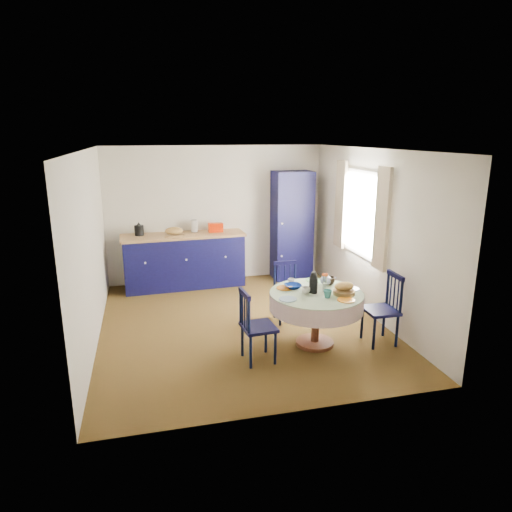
{
  "coord_description": "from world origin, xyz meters",
  "views": [
    {
      "loc": [
        -1.27,
        -6.06,
        2.71
      ],
      "look_at": [
        0.26,
        0.2,
        0.97
      ],
      "focal_mm": 32.0,
      "sensor_mm": 36.0,
      "label": 1
    }
  ],
  "objects_px": {
    "chair_left": "(255,326)",
    "mug_a": "(306,290)",
    "mug_c": "(330,281)",
    "cobalt_bowl": "(293,286)",
    "kitchen_counter": "(184,260)",
    "mug_b": "(328,294)",
    "chair_far": "(287,291)",
    "chair_right": "(383,308)",
    "dining_table": "(317,301)",
    "mug_d": "(291,282)",
    "pantry_cabinet": "(292,226)"
  },
  "relations": [
    {
      "from": "mug_a",
      "to": "cobalt_bowl",
      "type": "bearing_deg",
      "value": 113.15
    },
    {
      "from": "dining_table",
      "to": "mug_c",
      "type": "height_order",
      "value": "dining_table"
    },
    {
      "from": "kitchen_counter",
      "to": "chair_far",
      "type": "relative_size",
      "value": 2.51
    },
    {
      "from": "chair_right",
      "to": "cobalt_bowl",
      "type": "bearing_deg",
      "value": -107.57
    },
    {
      "from": "cobalt_bowl",
      "to": "mug_b",
      "type": "bearing_deg",
      "value": -55.48
    },
    {
      "from": "chair_left",
      "to": "mug_a",
      "type": "relative_size",
      "value": 8.23
    },
    {
      "from": "chair_left",
      "to": "chair_far",
      "type": "bearing_deg",
      "value": -39.0
    },
    {
      "from": "kitchen_counter",
      "to": "chair_left",
      "type": "bearing_deg",
      "value": -81.91
    },
    {
      "from": "chair_left",
      "to": "mug_c",
      "type": "distance_m",
      "value": 1.3
    },
    {
      "from": "chair_left",
      "to": "mug_a",
      "type": "bearing_deg",
      "value": -76.89
    },
    {
      "from": "mug_c",
      "to": "cobalt_bowl",
      "type": "distance_m",
      "value": 0.53
    },
    {
      "from": "mug_b",
      "to": "cobalt_bowl",
      "type": "relative_size",
      "value": 0.48
    },
    {
      "from": "chair_far",
      "to": "pantry_cabinet",
      "type": "bearing_deg",
      "value": 70.6
    },
    {
      "from": "dining_table",
      "to": "mug_d",
      "type": "height_order",
      "value": "dining_table"
    },
    {
      "from": "dining_table",
      "to": "mug_a",
      "type": "xyz_separation_m",
      "value": [
        -0.16,
        -0.0,
        0.16
      ]
    },
    {
      "from": "mug_b",
      "to": "cobalt_bowl",
      "type": "height_order",
      "value": "mug_b"
    },
    {
      "from": "dining_table",
      "to": "chair_right",
      "type": "distance_m",
      "value": 0.9
    },
    {
      "from": "chair_far",
      "to": "chair_right",
      "type": "distance_m",
      "value": 1.44
    },
    {
      "from": "pantry_cabinet",
      "to": "chair_right",
      "type": "distance_m",
      "value": 3.07
    },
    {
      "from": "cobalt_bowl",
      "to": "mug_c",
      "type": "bearing_deg",
      "value": 3.3
    },
    {
      "from": "chair_far",
      "to": "mug_d",
      "type": "xyz_separation_m",
      "value": [
        -0.11,
        -0.52,
        0.33
      ]
    },
    {
      "from": "mug_a",
      "to": "mug_c",
      "type": "distance_m",
      "value": 0.51
    },
    {
      "from": "dining_table",
      "to": "cobalt_bowl",
      "type": "bearing_deg",
      "value": 138.32
    },
    {
      "from": "mug_c",
      "to": "mug_d",
      "type": "relative_size",
      "value": 1.47
    },
    {
      "from": "chair_far",
      "to": "cobalt_bowl",
      "type": "height_order",
      "value": "chair_far"
    },
    {
      "from": "kitchen_counter",
      "to": "pantry_cabinet",
      "type": "distance_m",
      "value": 2.11
    },
    {
      "from": "chair_far",
      "to": "mug_d",
      "type": "bearing_deg",
      "value": -101.78
    },
    {
      "from": "kitchen_counter",
      "to": "mug_b",
      "type": "xyz_separation_m",
      "value": [
        1.51,
        -3.05,
        0.28
      ]
    },
    {
      "from": "chair_left",
      "to": "mug_a",
      "type": "height_order",
      "value": "chair_left"
    },
    {
      "from": "chair_right",
      "to": "chair_far",
      "type": "bearing_deg",
      "value": -135.54
    },
    {
      "from": "chair_far",
      "to": "cobalt_bowl",
      "type": "distance_m",
      "value": 0.75
    },
    {
      "from": "kitchen_counter",
      "to": "mug_c",
      "type": "relative_size",
      "value": 16.35
    },
    {
      "from": "kitchen_counter",
      "to": "chair_right",
      "type": "bearing_deg",
      "value": -54.44
    },
    {
      "from": "chair_right",
      "to": "kitchen_counter",
      "type": "bearing_deg",
      "value": -141.43
    },
    {
      "from": "chair_far",
      "to": "mug_a",
      "type": "xyz_separation_m",
      "value": [
        -0.04,
        -0.89,
        0.33
      ]
    },
    {
      "from": "mug_c",
      "to": "cobalt_bowl",
      "type": "xyz_separation_m",
      "value": [
        -0.53,
        -0.03,
        -0.03
      ]
    },
    {
      "from": "kitchen_counter",
      "to": "dining_table",
      "type": "relative_size",
      "value": 1.83
    },
    {
      "from": "pantry_cabinet",
      "to": "mug_d",
      "type": "distance_m",
      "value": 2.64
    },
    {
      "from": "pantry_cabinet",
      "to": "mug_a",
      "type": "bearing_deg",
      "value": -105.44
    },
    {
      "from": "chair_left",
      "to": "mug_c",
      "type": "bearing_deg",
      "value": -71.89
    },
    {
      "from": "dining_table",
      "to": "chair_left",
      "type": "bearing_deg",
      "value": -164.64
    },
    {
      "from": "mug_d",
      "to": "mug_a",
      "type": "bearing_deg",
      "value": -79.05
    },
    {
      "from": "chair_right",
      "to": "mug_c",
      "type": "height_order",
      "value": "chair_right"
    },
    {
      "from": "chair_right",
      "to": "mug_d",
      "type": "height_order",
      "value": "chair_right"
    },
    {
      "from": "kitchen_counter",
      "to": "cobalt_bowl",
      "type": "distance_m",
      "value": 2.88
    },
    {
      "from": "chair_left",
      "to": "cobalt_bowl",
      "type": "relative_size",
      "value": 4.09
    },
    {
      "from": "dining_table",
      "to": "mug_c",
      "type": "relative_size",
      "value": 8.96
    },
    {
      "from": "mug_b",
      "to": "cobalt_bowl",
      "type": "distance_m",
      "value": 0.54
    },
    {
      "from": "kitchen_counter",
      "to": "mug_c",
      "type": "xyz_separation_m",
      "value": [
        1.74,
        -2.58,
        0.28
      ]
    },
    {
      "from": "dining_table",
      "to": "chair_far",
      "type": "distance_m",
      "value": 0.91
    }
  ]
}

